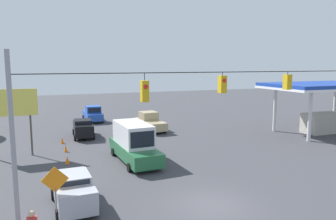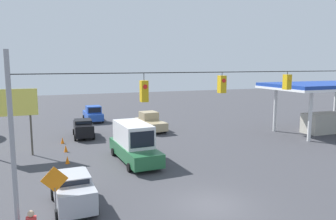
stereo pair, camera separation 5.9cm
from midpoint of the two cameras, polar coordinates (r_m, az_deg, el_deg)
name	(u,v)px [view 2 (the right image)]	position (r m, az deg, el deg)	size (l,w,h in m)	color
ground_plane	(211,205)	(18.72, 7.58, -16.08)	(140.00, 140.00, 0.00)	#3D3D42
overhead_signal_span	(220,118)	(16.53, 9.11, -1.39)	(19.20, 0.38, 8.19)	#939399
pickup_truck_tan_oncoming_deep	(150,122)	(37.75, -3.05, -2.12)	(2.50, 5.38, 2.12)	tan
pickup_truck_blue_withflow_deep	(93,114)	(44.88, -12.89, -0.68)	(2.27, 5.23, 2.12)	#234CB2
sedan_black_withflow_far	(83,128)	(35.47, -14.49, -3.03)	(2.20, 4.59, 1.86)	black
box_truck_green_withflow_mid	(134,143)	(26.03, -5.90, -5.66)	(2.76, 7.06, 3.02)	#236038
sedan_silver_parked_shoulder	(73,190)	(18.71, -16.16, -13.16)	(2.22, 4.52, 1.84)	#A8AAB2
traffic_cone_nearest	(74,192)	(20.09, -15.90, -13.64)	(0.32, 0.32, 0.62)	orange
traffic_cone_second	(71,174)	(23.36, -16.51, -10.56)	(0.32, 0.32, 0.62)	orange
traffic_cone_third	(67,160)	(26.63, -17.05, -8.27)	(0.32, 0.32, 0.62)	orange
traffic_cone_fourth	(66,148)	(30.08, -17.32, -6.41)	(0.32, 0.32, 0.62)	orange
traffic_cone_fifth	(62,140)	(33.28, -17.86, -5.05)	(0.32, 0.32, 0.62)	orange
gas_station	(325,97)	(40.05, 25.71, 2.10)	(13.05, 7.54, 5.54)	navy
roadside_billboard	(10,107)	(29.44, -25.73, 0.42)	(4.20, 0.16, 5.62)	#4C473D
work_zone_sign	(55,184)	(16.77, -19.02, -12.08)	(1.27, 0.06, 2.84)	slate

